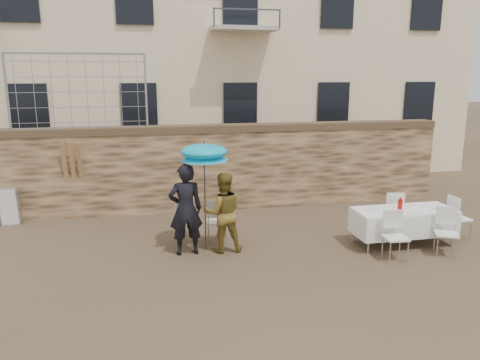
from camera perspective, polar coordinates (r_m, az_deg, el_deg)
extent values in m
plane|color=brown|center=(7.99, 0.40, -13.51)|extent=(80.00, 80.00, 0.00)
cube|color=olive|center=(12.33, -4.46, 1.41)|extent=(13.00, 0.50, 2.20)
imported|color=black|center=(9.30, -6.65, -3.60)|extent=(0.71, 0.49, 1.85)
imported|color=olive|center=(9.42, -2.07, -3.98)|extent=(0.81, 0.63, 1.63)
cylinder|color=#3F3F44|center=(9.43, -4.28, -3.20)|extent=(0.03, 0.03, 1.88)
cone|color=#099FCF|center=(9.20, -4.39, 3.10)|extent=(0.98, 0.98, 0.22)
cube|color=white|center=(10.38, 19.40, -3.50)|extent=(2.10, 0.85, 0.05)
cylinder|color=silver|center=(9.75, 15.45, -6.61)|extent=(0.04, 0.04, 0.74)
cylinder|color=silver|center=(10.73, 24.57, -5.55)|extent=(0.04, 0.04, 0.74)
cylinder|color=silver|center=(10.34, 13.72, -5.40)|extent=(0.04, 0.04, 0.74)
cylinder|color=silver|center=(11.27, 22.52, -4.51)|extent=(0.04, 0.04, 0.74)
cylinder|color=red|center=(10.11, 18.92, -2.98)|extent=(0.09, 0.09, 0.26)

